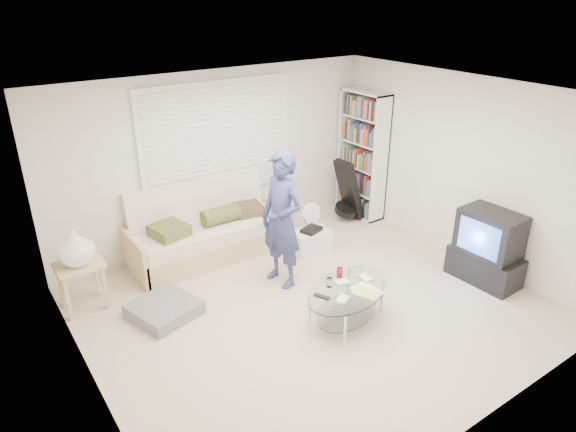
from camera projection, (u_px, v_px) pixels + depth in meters
ground at (312, 307)px, 6.14m from camera, size 5.00×5.00×0.00m
room_shell at (289, 167)px, 5.83m from camera, size 5.02×4.52×2.51m
window_blinds at (219, 139)px, 7.15m from camera, size 2.32×0.08×1.62m
futon_sofa at (207, 233)px, 7.18m from camera, size 2.19×0.88×1.07m
grey_floor_pillow at (164, 309)px, 5.96m from camera, size 0.84×0.84×0.15m
side_table at (76, 250)px, 5.81m from camera, size 0.53×0.42×1.04m
bookshelf at (362, 155)px, 8.24m from camera, size 0.32×0.86×2.04m
guitar_case at (348, 194)px, 8.22m from camera, size 0.43×0.38×1.00m
floor_fan at (310, 217)px, 7.69m from camera, size 0.36×0.23×0.58m
storage_bin at (311, 240)px, 7.37m from camera, size 0.56×0.42×0.36m
tv_unit at (487, 248)px, 6.51m from camera, size 0.51×0.90×0.96m
coffee_table at (347, 295)px, 5.74m from camera, size 1.33×1.05×0.55m
standing_person at (282, 220)px, 6.31m from camera, size 0.52×0.70×1.75m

